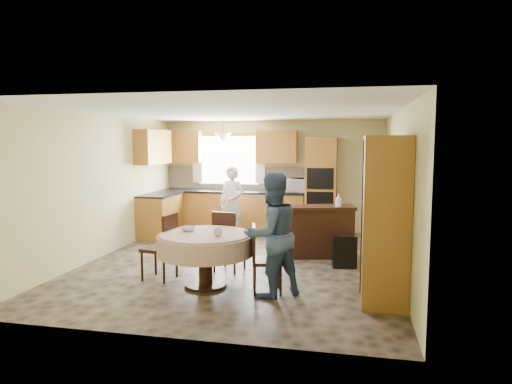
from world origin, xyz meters
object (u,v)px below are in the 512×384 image
object	(u,v)px
chair_back	(227,238)
chair_right	(262,255)
sideboard	(320,233)
cupboard	(384,219)
person_sink	(232,203)
chair_left	(164,244)
oven_tower	(321,186)
dining_table	(205,245)
person_dining	(272,235)

from	to	relation	value
chair_back	chair_right	distance (m)	1.11
sideboard	cupboard	world-z (taller)	cupboard
chair_right	cupboard	bearing A→B (deg)	-100.55
cupboard	person_sink	bearing A→B (deg)	132.08
cupboard	chair_right	xyz separation A→B (m)	(-1.58, -0.08, -0.54)
cupboard	chair_left	bearing A→B (deg)	176.77
oven_tower	chair_back	world-z (taller)	oven_tower
chair_left	cupboard	bearing A→B (deg)	94.46
sideboard	person_sink	world-z (taller)	person_sink
oven_tower	cupboard	world-z (taller)	oven_tower
cupboard	dining_table	distance (m)	2.43
chair_back	person_dining	world-z (taller)	person_dining
oven_tower	dining_table	xyz separation A→B (m)	(-1.32, -3.99, -0.47)
person_sink	chair_left	bearing A→B (deg)	-80.05
cupboard	chair_back	distance (m)	2.47
chair_back	person_sink	xyz separation A→B (m)	(-0.56, 2.39, 0.23)
cupboard	dining_table	xyz separation A→B (m)	(-2.39, -0.00, -0.46)
sideboard	person_dining	xyz separation A→B (m)	(-0.47, -2.21, 0.39)
dining_table	chair_left	distance (m)	0.72
dining_table	chair_right	distance (m)	0.82
oven_tower	person_sink	size ratio (longest dim) A/B	1.40
chair_right	person_sink	size ratio (longest dim) A/B	0.60
chair_left	chair_right	bearing A→B (deg)	88.07
cupboard	chair_back	world-z (taller)	cupboard
oven_tower	sideboard	xyz separation A→B (m)	(0.12, -1.97, -0.64)
dining_table	chair_right	world-z (taller)	chair_right
oven_tower	person_sink	world-z (taller)	oven_tower
cupboard	chair_left	size ratio (longest dim) A/B	2.14
sideboard	chair_left	world-z (taller)	chair_left
oven_tower	person_dining	world-z (taller)	oven_tower
cupboard	person_dining	bearing A→B (deg)	-172.37
chair_back	chair_right	world-z (taller)	chair_back
chair_back	cupboard	bearing A→B (deg)	173.57
chair_left	person_sink	bearing A→B (deg)	-176.78
chair_back	person_dining	xyz separation A→B (m)	(0.87, -0.96, 0.29)
cupboard	sideboard	bearing A→B (deg)	115.21
oven_tower	cupboard	size ratio (longest dim) A/B	1.01
person_sink	dining_table	bearing A→B (deg)	-67.29
cupboard	person_sink	distance (m)	4.26
chair_back	person_dining	size ratio (longest dim) A/B	0.59
oven_tower	chair_back	bearing A→B (deg)	-110.79
dining_table	person_dining	distance (m)	1.01
oven_tower	person_dining	xyz separation A→B (m)	(-0.35, -4.18, -0.25)
chair_left	person_sink	xyz separation A→B (m)	(0.23, 2.98, 0.22)
person_dining	chair_right	bearing A→B (deg)	-76.15
dining_table	person_dining	xyz separation A→B (m)	(0.97, -0.19, 0.23)
sideboard	person_sink	bearing A→B (deg)	134.87
cupboard	chair_right	bearing A→B (deg)	-177.05
oven_tower	person_sink	distance (m)	1.99
cupboard	person_sink	xyz separation A→B (m)	(-2.85, 3.16, -0.29)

